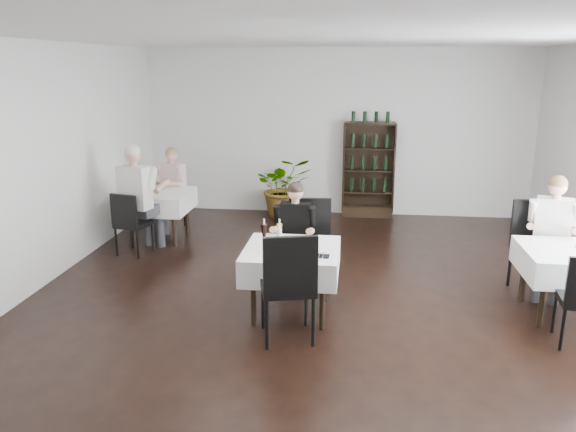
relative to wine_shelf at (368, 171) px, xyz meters
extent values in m
plane|color=black|center=(-0.60, -4.31, -0.85)|extent=(9.00, 9.00, 0.00)
plane|color=white|center=(-0.60, -4.31, 2.15)|extent=(9.00, 9.00, 0.00)
plane|color=silver|center=(-0.60, 0.19, 0.65)|extent=(7.00, 0.00, 7.00)
plane|color=silver|center=(-4.10, -4.31, 0.65)|extent=(0.00, 9.00, 9.00)
cube|color=black|center=(0.00, 0.01, -0.75)|extent=(0.90, 0.28, 0.20)
cylinder|color=black|center=(-1.27, -4.68, -0.49)|extent=(0.06, 0.06, 0.71)
cylinder|color=black|center=(-1.27, -3.95, -0.49)|extent=(0.06, 0.06, 0.71)
cylinder|color=black|center=(-0.53, -4.68, -0.49)|extent=(0.06, 0.06, 0.71)
cylinder|color=black|center=(-0.53, -3.95, -0.49)|extent=(0.06, 0.06, 0.71)
cube|color=black|center=(-0.90, -4.31, -0.12)|extent=(0.85, 0.85, 0.04)
cube|color=white|center=(-0.90, -4.31, -0.23)|extent=(1.03, 1.03, 0.30)
cylinder|color=black|center=(-3.64, -2.15, -0.49)|extent=(0.06, 0.06, 0.71)
cylinder|color=black|center=(-3.64, -1.47, -0.49)|extent=(0.06, 0.06, 0.71)
cylinder|color=black|center=(-2.96, -2.15, -0.49)|extent=(0.06, 0.06, 0.71)
cylinder|color=black|center=(-2.96, -1.47, -0.49)|extent=(0.06, 0.06, 0.71)
cube|color=black|center=(-3.30, -1.81, -0.12)|extent=(0.80, 0.80, 0.04)
cube|color=white|center=(-3.30, -1.81, -0.23)|extent=(0.98, 0.98, 0.30)
cylinder|color=black|center=(1.76, -4.35, -0.49)|extent=(0.06, 0.06, 0.71)
cylinder|color=black|center=(1.76, -3.67, -0.49)|extent=(0.06, 0.06, 0.71)
cube|color=black|center=(2.10, -4.01, -0.12)|extent=(0.80, 0.80, 0.04)
cube|color=white|center=(2.10, -4.01, -0.23)|extent=(0.98, 0.98, 0.30)
imported|color=#2A551D|center=(-1.52, -0.20, -0.30)|extent=(1.19, 1.09, 1.10)
cylinder|color=black|center=(-0.96, -3.92, -0.59)|extent=(0.04, 0.04, 0.51)
cylinder|color=black|center=(-0.99, -3.48, -0.59)|extent=(0.04, 0.04, 0.51)
cylinder|color=black|center=(-0.52, -3.89, -0.59)|extent=(0.04, 0.04, 0.51)
cylinder|color=black|center=(-0.55, -3.44, -0.59)|extent=(0.04, 0.04, 0.51)
cube|color=black|center=(-0.75, -3.68, -0.30)|extent=(0.55, 0.55, 0.08)
cube|color=black|center=(-0.77, -3.45, 0.00)|extent=(0.52, 0.09, 0.56)
cylinder|color=black|center=(-0.71, -4.62, -0.58)|extent=(0.04, 0.04, 0.53)
cylinder|color=black|center=(-0.60, -5.06, -0.58)|extent=(0.04, 0.04, 0.53)
cylinder|color=black|center=(-1.15, -4.73, -0.58)|extent=(0.04, 0.04, 0.53)
cylinder|color=black|center=(-1.04, -5.17, -0.58)|extent=(0.04, 0.04, 0.53)
cube|color=black|center=(-0.88, -4.89, -0.29)|extent=(0.64, 0.64, 0.08)
cube|color=black|center=(-0.82, -5.12, 0.02)|extent=(0.52, 0.18, 0.57)
cylinder|color=black|center=(-3.57, -1.32, -0.64)|extent=(0.03, 0.03, 0.42)
cylinder|color=black|center=(-3.51, -0.96, -0.64)|extent=(0.03, 0.03, 0.42)
cylinder|color=black|center=(-3.21, -1.38, -0.64)|extent=(0.03, 0.03, 0.42)
cylinder|color=black|center=(-3.15, -1.02, -0.64)|extent=(0.03, 0.03, 0.42)
cube|color=black|center=(-3.36, -1.17, -0.40)|extent=(0.49, 0.49, 0.06)
cube|color=black|center=(-3.33, -0.98, -0.15)|extent=(0.42, 0.12, 0.46)
cylinder|color=black|center=(-3.20, -2.42, -0.63)|extent=(0.03, 0.03, 0.43)
cylinder|color=black|center=(-3.30, -2.78, -0.63)|extent=(0.03, 0.03, 0.43)
cylinder|color=black|center=(-3.56, -2.33, -0.63)|extent=(0.03, 0.03, 0.43)
cylinder|color=black|center=(-3.66, -2.69, -0.63)|extent=(0.03, 0.03, 0.43)
cube|color=black|center=(-3.43, -2.56, -0.39)|extent=(0.52, 0.52, 0.06)
cube|color=black|center=(-3.48, -2.74, -0.14)|extent=(0.42, 0.15, 0.46)
cylinder|color=black|center=(1.75, -3.62, -0.59)|extent=(0.04, 0.04, 0.51)
cylinder|color=black|center=(1.73, -3.18, -0.59)|extent=(0.04, 0.04, 0.51)
cylinder|color=black|center=(2.20, -3.60, -0.59)|extent=(0.04, 0.04, 0.51)
cylinder|color=black|center=(2.17, -3.16, -0.59)|extent=(0.04, 0.04, 0.51)
cube|color=black|center=(1.96, -3.39, -0.30)|extent=(0.54, 0.54, 0.08)
cube|color=black|center=(1.95, -3.16, -0.01)|extent=(0.51, 0.09, 0.55)
cylinder|color=black|center=(1.86, -4.47, -0.63)|extent=(0.03, 0.03, 0.44)
cylinder|color=black|center=(1.81, -4.85, -0.63)|extent=(0.03, 0.03, 0.44)
cube|color=#3A3B41|center=(-1.04, -3.71, -0.32)|extent=(0.15, 0.40, 0.13)
cylinder|color=#3A3B41|center=(-1.05, -3.87, -0.62)|extent=(0.10, 0.10, 0.46)
cube|color=#3A3B41|center=(-0.86, -3.71, -0.32)|extent=(0.15, 0.40, 0.13)
cylinder|color=#3A3B41|center=(-0.86, -3.88, -0.62)|extent=(0.10, 0.10, 0.46)
cube|color=black|center=(-0.94, -3.53, -0.02)|extent=(0.38, 0.22, 0.51)
cylinder|color=tan|center=(-1.17, -3.78, -0.04)|extent=(0.09, 0.29, 0.14)
cylinder|color=tan|center=(-0.74, -3.79, -0.04)|extent=(0.09, 0.29, 0.14)
sphere|color=tan|center=(-0.94, -3.55, 0.38)|extent=(0.20, 0.20, 0.20)
sphere|color=black|center=(-0.94, -3.55, 0.40)|extent=(0.20, 0.20, 0.20)
cube|color=#3A3B41|center=(-3.42, -1.29, -0.31)|extent=(0.28, 0.42, 0.13)
cylinder|color=#3A3B41|center=(-3.49, -1.45, -0.61)|extent=(0.11, 0.11, 0.47)
cube|color=#3A3B41|center=(-3.24, -1.37, -0.31)|extent=(0.28, 0.42, 0.13)
cylinder|color=#3A3B41|center=(-3.31, -1.53, -0.61)|extent=(0.11, 0.11, 0.47)
cube|color=beige|center=(-3.26, -1.16, 0.01)|extent=(0.44, 0.34, 0.53)
cylinder|color=tan|center=(-3.57, -1.31, -0.01)|extent=(0.19, 0.30, 0.15)
cylinder|color=tan|center=(-3.16, -1.49, -0.01)|extent=(0.19, 0.30, 0.15)
sphere|color=tan|center=(-3.27, -1.18, 0.41)|extent=(0.20, 0.20, 0.20)
sphere|color=olive|center=(-3.27, -1.18, 0.44)|extent=(0.20, 0.20, 0.20)
cube|color=#3A3B41|center=(-3.21, -2.39, -0.22)|extent=(0.27, 0.50, 0.16)
cylinder|color=#3A3B41|center=(-3.16, -2.19, -0.57)|extent=(0.12, 0.12, 0.55)
cube|color=#3A3B41|center=(-3.43, -2.33, -0.22)|extent=(0.27, 0.50, 0.16)
cylinder|color=#3A3B41|center=(-3.38, -2.14, -0.57)|extent=(0.12, 0.12, 0.55)
cube|color=silver|center=(-3.37, -2.57, 0.15)|extent=(0.50, 0.35, 0.62)
cylinder|color=tan|center=(-3.05, -2.34, 0.13)|extent=(0.17, 0.36, 0.17)
cylinder|color=tan|center=(-3.55, -2.21, 0.13)|extent=(0.17, 0.36, 0.17)
sphere|color=tan|center=(-3.37, -2.55, 0.63)|extent=(0.24, 0.24, 0.24)
sphere|color=beige|center=(-3.37, -2.55, 0.66)|extent=(0.24, 0.24, 0.24)
cube|color=#3A3B41|center=(1.97, -3.48, -0.28)|extent=(0.27, 0.45, 0.14)
cylinder|color=#3A3B41|center=(1.91, -3.66, -0.60)|extent=(0.11, 0.11, 0.50)
cube|color=#3A3B41|center=(2.16, -3.55, -0.28)|extent=(0.27, 0.45, 0.14)
cylinder|color=#3A3B41|center=(2.10, -3.72, -0.60)|extent=(0.11, 0.11, 0.50)
cube|color=silver|center=(2.12, -3.33, 0.06)|extent=(0.46, 0.34, 0.56)
cylinder|color=tan|center=(1.82, -3.52, 0.04)|extent=(0.18, 0.32, 0.16)
cylinder|color=tan|center=(2.26, -3.67, 0.04)|extent=(0.18, 0.32, 0.16)
sphere|color=tan|center=(2.12, -3.35, 0.48)|extent=(0.21, 0.21, 0.21)
sphere|color=brown|center=(2.12, -3.35, 0.51)|extent=(0.21, 0.21, 0.21)
cube|color=white|center=(-0.91, -4.16, -0.07)|extent=(0.23, 0.23, 0.02)
cube|color=#5B2F1A|center=(-0.93, -4.18, -0.05)|extent=(0.10, 0.09, 0.02)
sphere|color=#36711E|center=(-0.86, -4.13, -0.04)|extent=(0.05, 0.05, 0.05)
cube|color=#8A603F|center=(-0.89, -4.21, -0.05)|extent=(0.09, 0.07, 0.02)
cube|color=white|center=(-0.94, -4.57, -0.07)|extent=(0.25, 0.25, 0.02)
cube|color=#5B2F1A|center=(-0.97, -4.59, -0.05)|extent=(0.11, 0.09, 0.02)
sphere|color=#36711E|center=(-0.88, -4.53, -0.03)|extent=(0.06, 0.06, 0.06)
cube|color=#8A603F|center=(-0.92, -4.63, -0.05)|extent=(0.10, 0.09, 0.02)
cone|color=black|center=(-1.20, -4.33, 0.05)|extent=(0.08, 0.08, 0.26)
cylinder|color=silver|center=(-1.20, -4.33, 0.22)|extent=(0.02, 0.02, 0.07)
cone|color=gold|center=(-1.05, -4.17, 0.04)|extent=(0.07, 0.07, 0.23)
cylinder|color=silver|center=(-1.05, -4.17, 0.18)|extent=(0.02, 0.02, 0.06)
cylinder|color=silver|center=(-1.04, -4.28, 0.02)|extent=(0.06, 0.06, 0.20)
cylinder|color=#BA160A|center=(-1.04, -4.28, 0.01)|extent=(0.06, 0.06, 0.05)
cylinder|color=silver|center=(-1.04, -4.28, 0.15)|extent=(0.02, 0.02, 0.05)
cube|color=black|center=(-0.56, -4.55, -0.07)|extent=(0.18, 0.14, 0.01)
cylinder|color=silver|center=(-0.58, -4.55, -0.06)|extent=(0.02, 0.19, 0.01)
cylinder|color=silver|center=(-0.54, -4.55, -0.06)|extent=(0.01, 0.19, 0.01)
camera|label=1|loc=(-0.24, -10.10, 1.87)|focal=35.00mm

